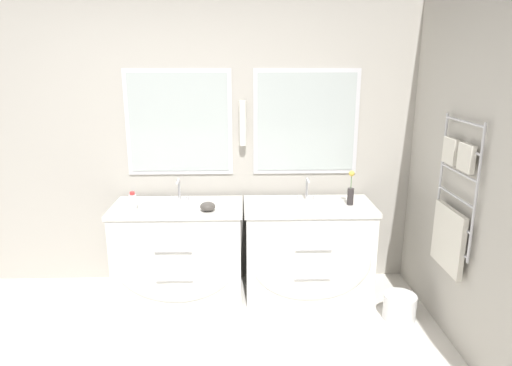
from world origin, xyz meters
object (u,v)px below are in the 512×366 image
(vanity_right, at_px, (308,250))
(toiletry_bottle, at_px, (133,201))
(waste_bin, at_px, (400,306))
(amenity_bowl, at_px, (208,207))
(flower_vase, at_px, (351,192))
(vanity_left, at_px, (179,252))

(vanity_right, height_order, toiletry_bottle, toiletry_bottle)
(waste_bin, bearing_deg, amenity_bowl, 168.32)
(amenity_bowl, distance_m, flower_vase, 1.19)
(vanity_right, distance_m, flower_vase, 0.62)
(toiletry_bottle, distance_m, flower_vase, 1.80)
(flower_vase, distance_m, waste_bin, 0.99)
(vanity_left, xyz_separation_m, flower_vase, (1.45, 0.02, 0.51))
(vanity_left, relative_size, amenity_bowl, 8.78)
(toiletry_bottle, xyz_separation_m, waste_bin, (2.12, -0.37, -0.77))
(vanity_left, distance_m, flower_vase, 1.54)
(vanity_right, xyz_separation_m, toiletry_bottle, (-1.45, -0.06, 0.47))
(vanity_right, distance_m, toiletry_bottle, 1.52)
(vanity_left, xyz_separation_m, vanity_right, (1.11, 0.00, 0.00))
(toiletry_bottle, height_order, flower_vase, flower_vase)
(vanity_right, bearing_deg, vanity_left, 180.00)
(vanity_right, xyz_separation_m, amenity_bowl, (-0.84, -0.11, 0.44))
(amenity_bowl, height_order, flower_vase, flower_vase)
(toiletry_bottle, xyz_separation_m, flower_vase, (1.79, 0.08, 0.05))
(amenity_bowl, relative_size, waste_bin, 0.49)
(vanity_right, bearing_deg, toiletry_bottle, -177.78)
(vanity_left, bearing_deg, flower_vase, 0.79)
(toiletry_bottle, height_order, waste_bin, toiletry_bottle)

